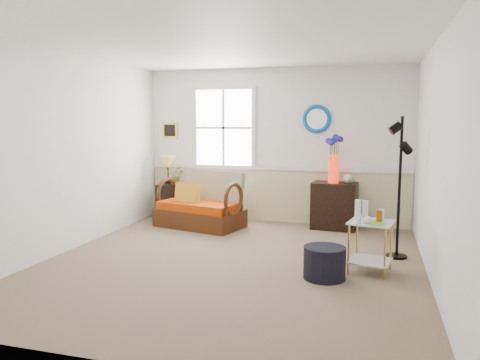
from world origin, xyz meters
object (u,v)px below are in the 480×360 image
(lamp_stand, at_px, (169,202))
(ottoman, at_px, (324,263))
(cabinet, at_px, (334,206))
(floor_lamp, at_px, (399,188))
(loveseat, at_px, (200,200))
(side_table, at_px, (370,247))

(lamp_stand, bearing_deg, ottoman, -39.37)
(cabinet, distance_m, floor_lamp, 1.75)
(loveseat, bearing_deg, side_table, -17.41)
(loveseat, distance_m, side_table, 3.16)
(loveseat, bearing_deg, floor_lamp, -3.38)
(ottoman, bearing_deg, floor_lamp, 53.22)
(cabinet, relative_size, ottoman, 1.62)
(lamp_stand, bearing_deg, floor_lamp, -20.01)
(lamp_stand, bearing_deg, cabinet, 0.64)
(lamp_stand, bearing_deg, side_table, -31.04)
(cabinet, relative_size, side_table, 1.26)
(floor_lamp, bearing_deg, ottoman, -143.32)
(side_table, bearing_deg, floor_lamp, 65.28)
(lamp_stand, bearing_deg, loveseat, -30.40)
(lamp_stand, height_order, cabinet, cabinet)
(ottoman, bearing_deg, loveseat, 138.04)
(cabinet, height_order, ottoman, cabinet)
(loveseat, height_order, floor_lamp, floor_lamp)
(floor_lamp, bearing_deg, side_table, -131.26)
(side_table, height_order, ottoman, side_table)
(lamp_stand, relative_size, side_table, 1.04)
(loveseat, relative_size, floor_lamp, 0.76)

